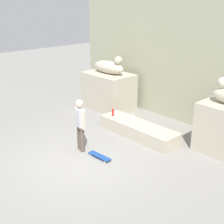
# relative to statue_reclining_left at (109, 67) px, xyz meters

# --- Properties ---
(ground_plane) EXTENTS (40.00, 40.00, 0.00)m
(ground_plane) POSITION_rel_statue_reclining_left_xyz_m (2.78, -3.72, -1.83)
(ground_plane) COLOR gray
(facade_wall) EXTENTS (10.55, 0.60, 5.80)m
(facade_wall) POSITION_rel_statue_reclining_left_xyz_m (2.78, 1.30, 1.07)
(facade_wall) COLOR #A4A788
(facade_wall) RESTS_ON ground_plane
(pedestal_left) EXTENTS (2.07, 1.40, 1.55)m
(pedestal_left) POSITION_rel_statue_reclining_left_xyz_m (-0.04, -0.00, -1.06)
(pedestal_left) COLOR #B7AD99
(pedestal_left) RESTS_ON ground_plane
(statue_reclining_left) EXTENTS (1.62, 0.62, 0.78)m
(statue_reclining_left) POSITION_rel_statue_reclining_left_xyz_m (0.00, 0.00, 0.00)
(statue_reclining_left) COLOR beige
(statue_reclining_left) RESTS_ON pedestal_left
(ledge_block) EXTENTS (3.01, 0.85, 0.46)m
(ledge_block) POSITION_rel_statue_reclining_left_xyz_m (2.78, -1.20, -1.60)
(ledge_block) COLOR #B7AD99
(ledge_block) RESTS_ON ground_plane
(skater) EXTENTS (0.53, 0.27, 1.67)m
(skater) POSITION_rel_statue_reclining_left_xyz_m (2.27, -3.27, -0.91)
(skater) COLOR brown
(skater) RESTS_ON ground_plane
(skateboard) EXTENTS (0.81, 0.26, 0.08)m
(skateboard) POSITION_rel_statue_reclining_left_xyz_m (3.05, -3.18, -1.77)
(skateboard) COLOR navy
(skateboard) RESTS_ON ground_plane
(bottle_clear) EXTENTS (0.06, 0.06, 0.27)m
(bottle_clear) POSITION_rel_statue_reclining_left_xyz_m (2.49, -1.14, -1.26)
(bottle_clear) COLOR silver
(bottle_clear) RESTS_ON ledge_block
(bottle_red) EXTENTS (0.08, 0.08, 0.32)m
(bottle_red) POSITION_rel_statue_reclining_left_xyz_m (1.64, -1.32, -1.23)
(bottle_red) COLOR red
(bottle_red) RESTS_ON ledge_block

